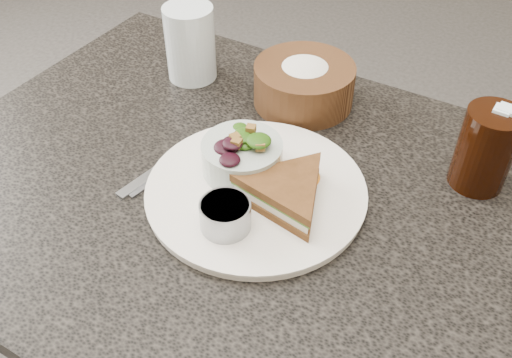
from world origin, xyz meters
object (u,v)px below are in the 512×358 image
Objects in this scene: dinner_plate at (256,192)px; cola_glass at (487,146)px; salad_bowl at (242,152)px; dressing_ramekin at (225,215)px; sandwich at (286,192)px; bread_basket at (304,78)px; dining_table at (259,340)px; water_glass at (190,43)px.

dinner_plate is 0.32m from cola_glass.
salad_bowl reaches higher than dinner_plate.
dressing_ramekin is (0.04, -0.10, -0.01)m from salad_bowl.
bread_basket is (-0.10, 0.24, 0.01)m from sandwich.
dressing_ramekin is (-0.05, -0.08, -0.00)m from sandwich.
dinner_plate is 1.83× the size of bread_basket.
dinner_plate is at bearing -144.50° from cola_glass.
dining_table is at bearing 175.33° from sandwich.
dining_table is 0.42m from salad_bowl.
salad_bowl is at bearing 171.42° from sandwich.
dinner_plate is at bearing 91.93° from dressing_ramekin.
cola_glass reaches higher than dressing_ramekin.
dinner_plate is 0.09m from dressing_ramekin.
water_glass is at bearing 131.48° from dressing_ramekin.
sandwich is 0.26m from bread_basket.
bread_basket is at bearing 121.54° from sandwich.
sandwich is 1.16× the size of cola_glass.
bread_basket reaches higher than sandwich.
cola_glass is at bearing 28.73° from salad_bowl.
bread_basket is (-0.05, 0.24, 0.04)m from dinner_plate.
cola_glass reaches higher than sandwich.
dinner_plate is at bearing -39.47° from water_glass.
salad_bowl is (-0.04, 0.02, 0.04)m from dinner_plate.
dressing_ramekin is at bearing -133.81° from cola_glass.
dinner_plate is 4.59× the size of dressing_ramekin.
sandwich is 1.18× the size of water_glass.
dressing_ramekin is 0.51× the size of water_glass.
dining_table is 15.21× the size of dressing_ramekin.
dressing_ramekin is (0.00, -0.09, 0.41)m from dining_table.
water_glass reaches higher than sandwich.
dressing_ramekin is at bearing -69.65° from salad_bowl.
water_glass reaches higher than dinner_plate.
water_glass reaches higher than dressing_ramekin.
salad_bowl is at bearing -151.27° from cola_glass.
bread_basket is at bearing 169.99° from cola_glass.
bread_basket is (-0.05, 0.23, 0.42)m from dining_table.
salad_bowl is at bearing -40.53° from water_glass.
bread_basket is (-0.05, 0.32, 0.01)m from dressing_ramekin.
sandwich is 0.09m from dressing_ramekin.
bread_basket is at bearing 101.22° from dinner_plate.
sandwich is at bearing -14.49° from dining_table.
dressing_ramekin reaches higher than dining_table.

